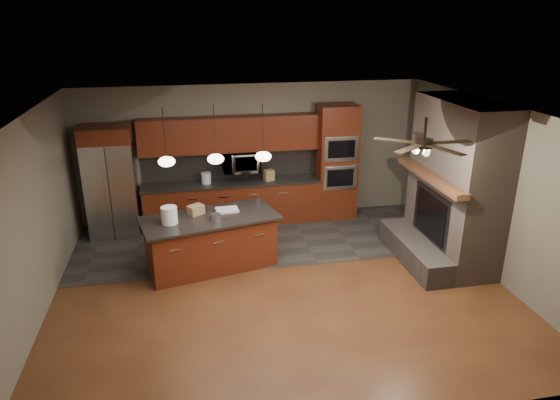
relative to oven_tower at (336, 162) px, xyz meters
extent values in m
plane|color=brown|center=(-1.70, -2.69, -1.19)|extent=(7.00, 7.00, 0.00)
cube|color=white|center=(-1.70, -2.69, 1.61)|extent=(7.00, 6.00, 0.02)
cube|color=#676052|center=(-1.70, 0.31, 0.21)|extent=(7.00, 0.02, 2.80)
cube|color=#676052|center=(1.80, -2.69, 0.21)|extent=(0.02, 6.00, 2.80)
cube|color=#676052|center=(-5.20, -2.69, 0.21)|extent=(0.02, 6.00, 2.80)
cube|color=#35322F|center=(-1.70, -0.89, -1.19)|extent=(7.00, 2.40, 0.01)
cube|color=brown|center=(1.40, -2.29, 0.21)|extent=(0.80, 2.00, 2.80)
cube|color=#4D453F|center=(0.75, -2.29, -0.99)|extent=(0.50, 2.00, 0.40)
cube|color=#2D2D30|center=(1.02, -2.29, -0.37)|extent=(0.05, 1.20, 0.95)
cube|color=black|center=(1.00, -2.29, -0.37)|extent=(0.02, 1.00, 0.75)
cube|color=brown|center=(0.90, -2.29, 0.36)|extent=(0.22, 2.10, 0.10)
cube|color=#582010|center=(-2.18, 0.01, -0.76)|extent=(3.55, 0.60, 0.86)
cube|color=black|center=(-2.18, 0.01, -0.31)|extent=(3.59, 0.64, 0.04)
cube|color=black|center=(-2.18, 0.29, 0.01)|extent=(3.55, 0.03, 0.60)
cube|color=#582010|center=(-2.18, 0.13, 0.66)|extent=(3.55, 0.35, 0.70)
cube|color=#582010|center=(0.00, 0.01, 0.00)|extent=(0.80, 0.60, 2.38)
cube|color=silver|center=(0.00, -0.30, -0.24)|extent=(0.70, 0.03, 0.52)
cube|color=black|center=(0.00, -0.32, -0.24)|extent=(0.55, 0.02, 0.35)
cube|color=silver|center=(0.00, -0.30, 0.36)|extent=(0.70, 0.03, 0.52)
cube|color=black|center=(0.00, -0.32, 0.36)|extent=(0.55, 0.02, 0.35)
imported|color=silver|center=(-1.98, 0.06, 0.11)|extent=(0.73, 0.41, 0.50)
cube|color=silver|center=(-4.48, -0.07, -0.26)|extent=(0.93, 0.72, 1.85)
cube|color=#2D2D30|center=(-4.48, -0.44, -0.26)|extent=(0.02, 0.02, 1.83)
cube|color=silver|center=(-4.58, -0.45, -0.21)|extent=(0.03, 0.03, 0.93)
cube|color=silver|center=(-4.38, -0.45, -0.21)|extent=(0.03, 0.03, 0.93)
cube|color=#582010|center=(-4.48, -0.08, 0.81)|extent=(0.93, 0.72, 0.30)
cube|color=#582010|center=(-2.74, -1.82, -0.75)|extent=(2.22, 1.30, 0.88)
cube|color=black|center=(-2.74, -1.82, -0.29)|extent=(2.40, 1.48, 0.04)
cylinder|color=white|center=(-3.38, -1.95, -0.13)|extent=(0.26, 0.26, 0.28)
cylinder|color=#B9B8BE|center=(-2.64, -1.97, -0.22)|extent=(0.18, 0.18, 0.11)
cube|color=white|center=(-2.43, -1.60, -0.25)|extent=(0.40, 0.29, 0.04)
cube|color=#A07752|center=(-2.95, -1.65, -0.19)|extent=(0.31, 0.29, 0.16)
cylinder|color=silver|center=(-2.69, 0.01, -0.18)|extent=(0.20, 0.20, 0.22)
cube|color=#9E8252|center=(-1.43, -0.04, -0.18)|extent=(0.23, 0.20, 0.22)
cylinder|color=black|center=(-3.35, -1.99, 1.22)|extent=(0.01, 0.01, 0.78)
ellipsoid|color=white|center=(-3.35, -1.99, 0.77)|extent=(0.26, 0.26, 0.16)
cylinder|color=black|center=(-2.60, -1.99, 1.22)|extent=(0.01, 0.01, 0.78)
ellipsoid|color=white|center=(-2.60, -1.99, 0.77)|extent=(0.26, 0.26, 0.16)
cylinder|color=black|center=(-1.85, -1.99, 1.22)|extent=(0.01, 0.01, 0.78)
ellipsoid|color=white|center=(-1.85, -1.99, 0.77)|extent=(0.26, 0.26, 0.16)
cylinder|color=black|center=(0.10, -3.49, 1.46)|extent=(0.04, 0.04, 0.30)
cylinder|color=black|center=(0.10, -3.49, 1.26)|extent=(0.24, 0.24, 0.12)
cube|color=#2F2112|center=(0.48, -3.49, 1.26)|extent=(0.60, 0.12, 0.01)
cube|color=#2F2112|center=(0.22, -3.13, 1.26)|extent=(0.30, 0.61, 0.01)
cube|color=#2F2112|center=(-0.21, -3.27, 1.26)|extent=(0.56, 0.45, 0.01)
cube|color=#2F2112|center=(-0.21, -3.72, 1.26)|extent=(0.56, 0.45, 0.01)
cube|color=#2F2112|center=(0.22, -3.85, 1.26)|extent=(0.30, 0.61, 0.01)
camera|label=1|loc=(-3.05, -9.54, 2.91)|focal=32.00mm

